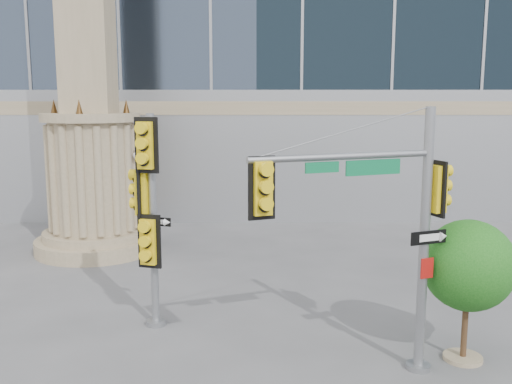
{
  "coord_description": "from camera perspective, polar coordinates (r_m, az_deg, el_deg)",
  "views": [
    {
      "loc": [
        -0.11,
        -11.68,
        5.6
      ],
      "look_at": [
        -0.06,
        2.0,
        3.36
      ],
      "focal_mm": 40.0,
      "sensor_mm": 36.0,
      "label": 1
    }
  ],
  "objects": [
    {
      "name": "ground",
      "position": [
        12.96,
        0.33,
        -16.32
      ],
      "size": [
        120.0,
        120.0,
        0.0
      ],
      "primitive_type": "plane",
      "color": "#545456",
      "rests_on": "ground"
    },
    {
      "name": "monument",
      "position": [
        21.51,
        -16.29,
        8.7
      ],
      "size": [
        4.4,
        4.4,
        16.6
      ],
      "color": "gray",
      "rests_on": "ground"
    },
    {
      "name": "street_tree",
      "position": [
        12.99,
        20.59,
        -7.22
      ],
      "size": [
        1.99,
        1.94,
        3.1
      ],
      "color": "gray",
      "rests_on": "ground"
    },
    {
      "name": "secondary_signal_pole",
      "position": [
        13.96,
        -10.72,
        -1.23
      ],
      "size": [
        0.91,
        0.82,
        5.27
      ],
      "rotation": [
        0.0,
        0.0,
        -0.26
      ],
      "color": "slate",
      "rests_on": "ground"
    },
    {
      "name": "main_signal_pole",
      "position": [
        11.35,
        12.68,
        -2.21
      ],
      "size": [
        4.04,
        1.85,
        5.46
      ],
      "rotation": [
        0.0,
        0.0,
        0.37
      ],
      "color": "slate",
      "rests_on": "ground"
    }
  ]
}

